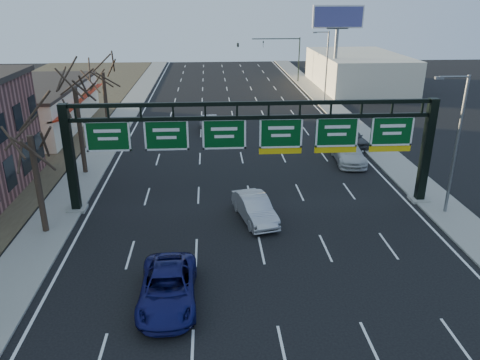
{
  "coord_description": "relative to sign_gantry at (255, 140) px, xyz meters",
  "views": [
    {
      "loc": [
        -2.74,
        -20.87,
        13.48
      ],
      "look_at": [
        -1.03,
        4.73,
        3.2
      ],
      "focal_mm": 35.0,
      "sensor_mm": 36.0,
      "label": 1
    }
  ],
  "objects": [
    {
      "name": "cream_strip",
      "position": [
        -21.64,
        21.0,
        -2.27
      ],
      "size": [
        10.9,
        18.4,
        4.7
      ],
      "color": "beige",
      "rests_on": "ground"
    },
    {
      "name": "billboard_right",
      "position": [
        14.84,
        36.98,
        4.43
      ],
      "size": [
        7.0,
        0.5,
        12.0
      ],
      "color": "slate",
      "rests_on": "ground"
    },
    {
      "name": "sign_gantry",
      "position": [
        0.0,
        0.0,
        0.0
      ],
      "size": [
        24.6,
        1.2,
        7.2
      ],
      "color": "black",
      "rests_on": "ground"
    },
    {
      "name": "lane_markings",
      "position": [
        -0.16,
        12.0,
        -4.62
      ],
      "size": [
        21.6,
        120.0,
        0.01
      ],
      "primitive_type": "cube",
      "color": "white",
      "rests_on": "ground"
    },
    {
      "name": "tree_gantry",
      "position": [
        -12.96,
        -3.0,
        2.48
      ],
      "size": [
        3.6,
        3.6,
        8.48
      ],
      "color": "#2D2119",
      "rests_on": "sidewalk_left"
    },
    {
      "name": "tree_mid",
      "position": [
        -12.96,
        7.0,
        3.23
      ],
      "size": [
        3.6,
        3.6,
        9.24
      ],
      "color": "#2D2119",
      "rests_on": "sidewalk_left"
    },
    {
      "name": "sidewalk_right",
      "position": [
        12.64,
        12.0,
        -4.57
      ],
      "size": [
        3.0,
        120.0,
        0.12
      ],
      "primitive_type": "cube",
      "color": "gray",
      "rests_on": "ground"
    },
    {
      "name": "ground",
      "position": [
        -0.16,
        -8.0,
        -4.63
      ],
      "size": [
        160.0,
        160.0,
        0.0
      ],
      "primitive_type": "plane",
      "color": "black",
      "rests_on": "ground"
    },
    {
      "name": "car_silver_distant",
      "position": [
        -2.89,
        18.7,
        -3.85
      ],
      "size": [
        2.25,
        4.9,
        1.56
      ],
      "primitive_type": "imported",
      "rotation": [
        0.0,
        0.0,
        0.13
      ],
      "color": "silver",
      "rests_on": "ground"
    },
    {
      "name": "car_grey_far",
      "position": [
        10.34,
        12.88,
        -3.8
      ],
      "size": [
        2.84,
        5.17,
        1.67
      ],
      "primitive_type": "imported",
      "rotation": [
        0.0,
        0.0,
        0.19
      ],
      "color": "#3B3E40",
      "rests_on": "ground"
    },
    {
      "name": "car_blue_suv",
      "position": [
        -5.03,
        -10.45,
        -3.85
      ],
      "size": [
        2.68,
        5.67,
        1.56
      ],
      "primitive_type": "imported",
      "rotation": [
        0.0,
        0.0,
        0.02
      ],
      "color": "#141558",
      "rests_on": "ground"
    },
    {
      "name": "streetlight_far",
      "position": [
        12.31,
        32.0,
        0.45
      ],
      "size": [
        2.15,
        0.22,
        9.0
      ],
      "color": "slate",
      "rests_on": "sidewalk_right"
    },
    {
      "name": "sidewalk_left",
      "position": [
        -12.96,
        12.0,
        -4.57
      ],
      "size": [
        3.0,
        120.0,
        0.12
      ],
      "primitive_type": "cube",
      "color": "gray",
      "rests_on": "ground"
    },
    {
      "name": "tree_far",
      "position": [
        -12.96,
        17.0,
        2.86
      ],
      "size": [
        3.6,
        3.6,
        8.86
      ],
      "color": "#2D2119",
      "rests_on": "sidewalk_left"
    },
    {
      "name": "building_right_distant",
      "position": [
        19.84,
        42.0,
        -2.13
      ],
      "size": [
        12.0,
        20.0,
        5.0
      ],
      "primitive_type": "cube",
      "color": "beige",
      "rests_on": "ground"
    },
    {
      "name": "traffic_signal_mast",
      "position": [
        5.53,
        47.0,
        0.87
      ],
      "size": [
        10.16,
        0.54,
        7.0
      ],
      "color": "black",
      "rests_on": "ground"
    },
    {
      "name": "car_silver_sedan",
      "position": [
        -0.18,
        -2.19,
        -3.83
      ],
      "size": [
        2.81,
        5.14,
        1.61
      ],
      "primitive_type": "imported",
      "rotation": [
        0.0,
        0.0,
        0.24
      ],
      "color": "#AAABAF",
      "rests_on": "ground"
    },
    {
      "name": "streetlight_near",
      "position": [
        12.31,
        -2.0,
        0.45
      ],
      "size": [
        2.15,
        0.22,
        9.0
      ],
      "color": "slate",
      "rests_on": "sidewalk_right"
    },
    {
      "name": "car_white_wagon",
      "position": [
        8.87,
        8.33,
        -3.81
      ],
      "size": [
        2.67,
        5.81,
        1.65
      ],
      "primitive_type": "imported",
      "rotation": [
        0.0,
        0.0,
        -0.07
      ],
      "color": "silver",
      "rests_on": "ground"
    }
  ]
}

